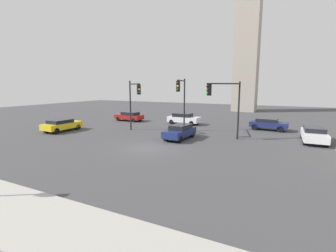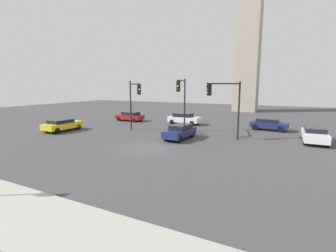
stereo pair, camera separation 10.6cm
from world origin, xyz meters
TOP-DOWN VIEW (x-y plane):
  - ground_plane at (0.00, 0.00)m, footprint 102.22×102.22m
  - sidewalk_corner at (0.00, -11.24)m, footprint 34.57×3.25m
  - traffic_light_0 at (-4.88, 5.17)m, footprint 2.90×2.43m
  - traffic_light_1 at (4.65, 5.61)m, footprint 2.61×2.20m
  - traffic_light_2 at (0.08, 6.40)m, footprint 1.26×4.24m
  - car_0 at (-2.36, 12.76)m, footprint 4.15×1.92m
  - car_1 at (-12.45, 2.03)m, footprint 1.94×4.25m
  - car_2 at (0.86, 4.26)m, footprint 1.87×4.13m
  - car_3 at (7.93, 13.07)m, footprint 4.09×2.11m
  - car_4 at (-10.54, 12.09)m, footprint 4.11×1.87m
  - car_5 at (12.10, 8.41)m, footprint 1.98×4.57m
  - skyline_tower at (1.75, 34.14)m, footprint 4.37×4.37m

SIDE VIEW (x-z plane):
  - ground_plane at x=0.00m, z-range 0.00..0.00m
  - sidewalk_corner at x=0.00m, z-range 0.00..0.15m
  - car_4 at x=-10.54m, z-range 0.04..1.34m
  - car_1 at x=-12.45m, z-range 0.06..1.38m
  - car_5 at x=12.10m, z-range 0.05..1.39m
  - car_2 at x=0.86m, z-range 0.04..1.40m
  - car_3 at x=7.93m, z-range 0.06..1.38m
  - car_0 at x=-2.36m, z-range 0.04..1.50m
  - traffic_light_1 at x=4.65m, z-range 1.16..6.54m
  - traffic_light_0 at x=-4.88m, z-range 1.12..6.66m
  - traffic_light_2 at x=0.08m, z-range 1.26..7.01m
  - skyline_tower at x=1.75m, z-range 0.00..39.47m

